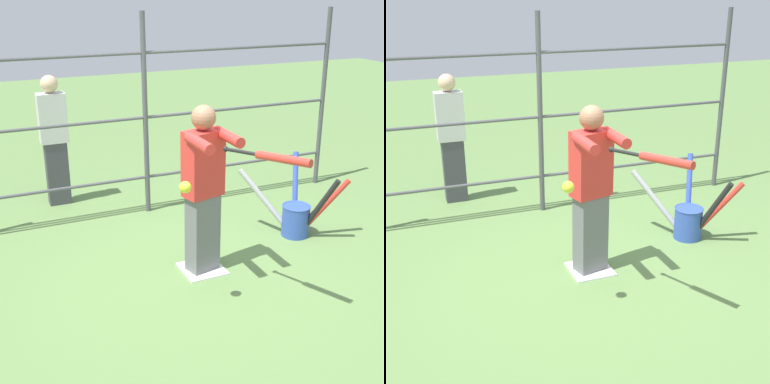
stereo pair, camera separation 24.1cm
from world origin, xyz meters
TOP-DOWN VIEW (x-y plane):
  - ground_plane at (0.00, 0.00)m, footprint 24.00×24.00m
  - home_plate at (0.00, 0.00)m, footprint 0.40×0.40m
  - fence_backstop at (0.00, -1.60)m, footprint 5.04×0.06m
  - batter at (0.00, 0.02)m, footprint 0.41×0.62m
  - baseball_bat_swinging at (-0.19, 0.89)m, footprint 0.37×0.77m
  - softball_in_flight at (0.44, 0.61)m, footprint 0.10×0.10m
  - bat_bucket at (-1.29, -0.31)m, footprint 1.05×0.83m
  - bystander_behind_fence at (0.95, -2.29)m, footprint 0.34×0.21m

SIDE VIEW (x-z plane):
  - ground_plane at x=0.00m, z-range 0.00..0.00m
  - home_plate at x=0.00m, z-range 0.00..0.02m
  - bat_bucket at x=-1.29m, z-range -0.19..0.66m
  - bystander_behind_fence at x=0.95m, z-range 0.03..1.66m
  - batter at x=0.00m, z-range 0.07..1.70m
  - softball_in_flight at x=0.44m, z-range 1.10..1.20m
  - fence_backstop at x=0.00m, z-range 0.00..2.35m
  - baseball_bat_swinging at x=-0.19m, z-range 1.34..1.45m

